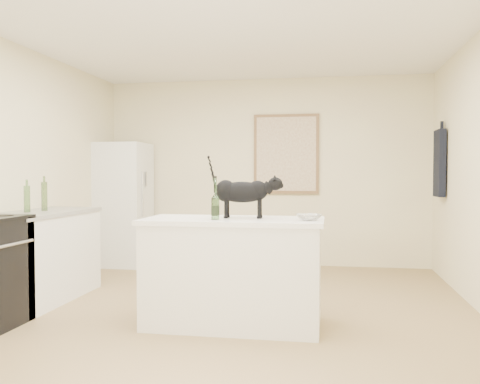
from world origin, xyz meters
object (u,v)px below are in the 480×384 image
Objects in this scene: black_cat at (242,195)px; glass_bowl at (309,217)px; wine_bottle at (215,201)px; fridge at (123,204)px.

glass_bowl is (0.56, -0.13, -0.17)m from black_cat.
wine_bottle is (-0.19, -0.18, -0.04)m from black_cat.
glass_bowl is (2.68, -2.63, 0.08)m from fridge.
fridge is at bearing 128.35° from black_cat.
fridge is 3.75m from glass_bowl.
black_cat reaches higher than glass_bowl.
wine_bottle is at bearing -54.24° from fridge.
fridge is 3.28m from black_cat.
black_cat is at bearing 44.03° from wine_bottle.
fridge is 3.04× the size of black_cat.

